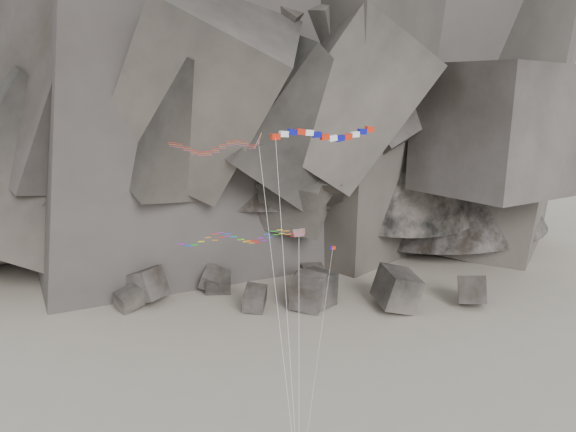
{
  "coord_description": "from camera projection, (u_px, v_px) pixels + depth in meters",
  "views": [
    {
      "loc": [
        -3.02,
        -52.95,
        35.95
      ],
      "look_at": [
        2.31,
        6.0,
        21.26
      ],
      "focal_mm": 35.0,
      "sensor_mm": 36.0,
      "label": 1
    }
  ],
  "objects": [
    {
      "name": "ground",
      "position": [
        272.0,
        422.0,
        60.1
      ],
      "size": [
        260.0,
        260.0,
        0.0
      ],
      "primitive_type": "plane",
      "color": "gray",
      "rests_on": "ground"
    },
    {
      "name": "boulder_field",
      "position": [
        302.0,
        291.0,
        90.54
      ],
      "size": [
        59.66,
        16.39,
        7.49
      ],
      "color": "#47423F",
      "rests_on": "ground"
    },
    {
      "name": "parafoil_kite",
      "position": [
        236.0,
        237.0,
        53.24
      ],
      "size": [
        12.44,
        12.01,
        20.12
      ],
      "rotation": [
        0.0,
        0.0,
        -0.06
      ],
      "color": "#CB980B",
      "rests_on": "ground"
    },
    {
      "name": "delta_kite",
      "position": [
        209.0,
        147.0,
        53.83
      ],
      "size": [
        11.65,
        14.76,
        29.39
      ],
      "rotation": [
        0.0,
        0.0,
        -0.31
      ],
      "color": "red",
      "rests_on": "ground"
    },
    {
      "name": "banner_kite",
      "position": [
        324.0,
        136.0,
        54.04
      ],
      "size": [
        10.66,
        16.0,
        29.62
      ],
      "rotation": [
        0.0,
        0.0,
        0.33
      ],
      "color": "red",
      "rests_on": "ground"
    },
    {
      "name": "headland",
      "position": [
        250.0,
        47.0,
        117.65
      ],
      "size": [
        110.0,
        70.0,
        84.0
      ],
      "primitive_type": null,
      "color": "#534C44",
      "rests_on": "ground"
    },
    {
      "name": "pennant_kite",
      "position": [
        327.0,
        289.0,
        57.72
      ],
      "size": [
        5.75,
        16.98,
        16.65
      ],
      "rotation": [
        0.0,
        0.0,
        -0.1
      ],
      "color": "red",
      "rests_on": "ground"
    }
  ]
}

